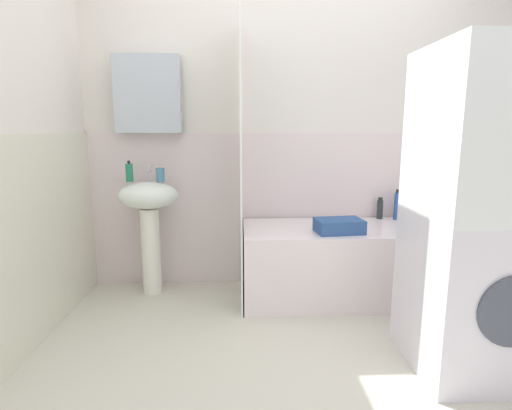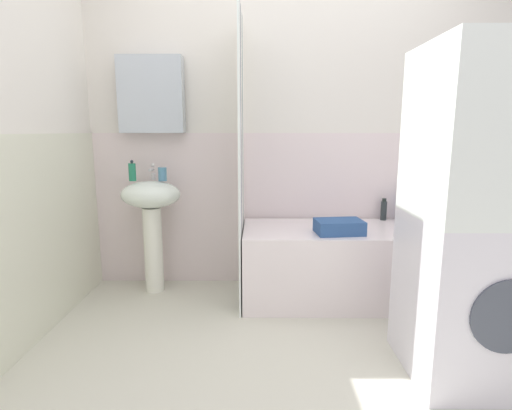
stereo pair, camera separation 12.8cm
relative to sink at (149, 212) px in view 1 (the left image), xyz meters
The scene contains 14 objects.
ground_plane 1.60m from the sink, 44.57° to the right, with size 4.80×5.60×0.04m, color beige.
wall_back_tiled 1.13m from the sink, 13.45° to the left, with size 3.60×0.18×2.40m.
wall_left_tiled 0.99m from the sink, 127.46° to the right, with size 0.07×1.81×2.40m.
sink is the anchor object (origin of this frame).
faucet 0.30m from the sink, 90.00° to the left, with size 0.03×0.12×0.12m.
soap_dispenser 0.33m from the sink, behind, with size 0.05×0.05×0.15m.
toothbrush_cup 0.29m from the sink, 12.22° to the left, with size 0.06×0.06×0.10m, color teal.
bathtub 1.45m from the sink, ahead, with size 1.40×0.65×0.53m, color white.
shower_curtain 0.79m from the sink, 11.30° to the right, with size 0.01×0.65×2.00m.
conditioner_bottle 2.00m from the sink, ahead, with size 0.05×0.05×0.17m.
shampoo_bottle 1.91m from the sink, ahead, with size 0.06×0.06×0.24m.
body_wash_bottle 1.78m from the sink, ahead, with size 0.05×0.05×0.17m.
towel_folded 1.38m from the sink, 11.88° to the right, with size 0.31×0.21×0.09m, color #2E518A.
washer_dryer_stack 2.14m from the sink, 29.30° to the right, with size 0.61×0.61×1.61m.
Camera 1 is at (-0.37, -1.90, 1.22)m, focal length 28.17 mm.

